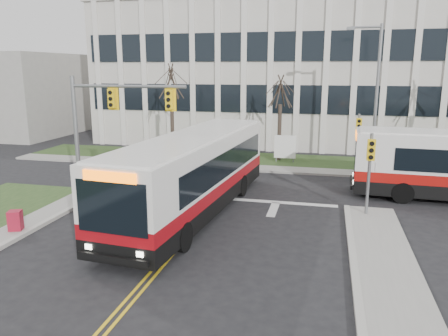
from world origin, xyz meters
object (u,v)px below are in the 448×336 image
at_px(directory_sign, 285,147).
at_px(bus_main, 194,175).
at_px(newspaper_box_red, 16,222).
at_px(streetlight, 374,91).

distance_m(directory_sign, bus_main, 12.17).
bearing_deg(newspaper_box_red, bus_main, 13.97).
relative_size(directory_sign, bus_main, 0.15).
relative_size(bus_main, newspaper_box_red, 14.05).
xyz_separation_m(streetlight, bus_main, (-8.57, -10.47, -3.42)).
bearing_deg(bus_main, newspaper_box_red, -141.04).
height_order(streetlight, newspaper_box_red, streetlight).
distance_m(directory_sign, newspaper_box_red, 18.47).
distance_m(bus_main, newspaper_box_red, 7.64).
xyz_separation_m(directory_sign, bus_main, (-3.04, -11.77, 0.61)).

